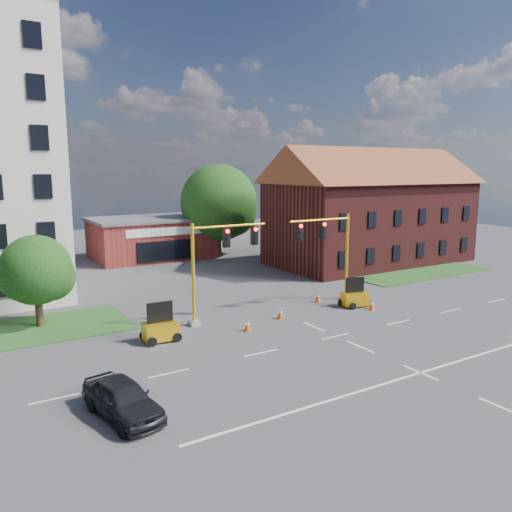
% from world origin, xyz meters
% --- Properties ---
extents(ground, '(120.00, 120.00, 0.00)m').
position_xyz_m(ground, '(0.00, 0.00, 0.00)').
color(ground, '#48484B').
rests_on(ground, ground).
extents(grass_verge_ne, '(14.00, 4.00, 0.08)m').
position_xyz_m(grass_verge_ne, '(18.00, 9.00, 0.04)').
color(grass_verge_ne, '#21491B').
rests_on(grass_verge_ne, ground).
extents(lane_markings, '(60.00, 36.00, 0.01)m').
position_xyz_m(lane_markings, '(0.00, -3.00, 0.01)').
color(lane_markings, white).
rests_on(lane_markings, ground).
extents(brick_shop, '(12.40, 8.40, 4.30)m').
position_xyz_m(brick_shop, '(0.00, 29.98, 2.16)').
color(brick_shop, maroon).
rests_on(brick_shop, ground).
extents(townhouse_row, '(21.00, 11.00, 11.50)m').
position_xyz_m(townhouse_row, '(18.00, 16.00, 5.93)').
color(townhouse_row, '#511A18').
rests_on(townhouse_row, ground).
extents(tree_large, '(8.60, 8.19, 9.89)m').
position_xyz_m(tree_large, '(6.92, 27.08, 5.56)').
color(tree_large, '#392714').
rests_on(tree_large, ground).
extents(tree_nw_front, '(4.34, 4.13, 5.55)m').
position_xyz_m(tree_nw_front, '(-13.79, 10.58, 3.32)').
color(tree_nw_front, '#392714').
rests_on(tree_nw_front, ground).
extents(signal_mast_west, '(5.30, 0.60, 6.20)m').
position_xyz_m(signal_mast_west, '(-4.36, 6.00, 3.92)').
color(signal_mast_west, gray).
rests_on(signal_mast_west, ground).
extents(signal_mast_east, '(5.30, 0.60, 6.20)m').
position_xyz_m(signal_mast_east, '(4.36, 6.00, 3.92)').
color(signal_mast_east, gray).
rests_on(signal_mast_east, ground).
extents(trailer_west, '(1.91, 1.33, 2.09)m').
position_xyz_m(trailer_west, '(-8.72, 4.45, 0.65)').
color(trailer_west, yellow).
rests_on(trailer_west, ground).
extents(trailer_east, '(1.96, 1.57, 1.94)m').
position_xyz_m(trailer_east, '(5.20, 4.20, 0.61)').
color(trailer_east, yellow).
rests_on(trailer_east, ground).
extents(cone_a, '(0.40, 0.40, 0.70)m').
position_xyz_m(cone_a, '(-3.81, 3.38, 0.34)').
color(cone_a, '#FF5E0D').
rests_on(cone_a, ground).
extents(cone_b, '(0.40, 0.40, 0.70)m').
position_xyz_m(cone_b, '(-0.77, 4.44, 0.34)').
color(cone_b, '#FF5E0D').
rests_on(cone_b, ground).
extents(cone_c, '(0.40, 0.40, 0.70)m').
position_xyz_m(cone_c, '(5.59, 2.92, 0.34)').
color(cone_c, '#FF5E0D').
rests_on(cone_c, ground).
extents(cone_d, '(0.40, 0.40, 0.70)m').
position_xyz_m(cone_d, '(3.78, 6.44, 0.34)').
color(cone_d, '#FF5E0D').
rests_on(cone_d, ground).
extents(pickup_white, '(6.28, 4.08, 1.61)m').
position_xyz_m(pickup_white, '(13.45, 15.02, 0.80)').
color(pickup_white, silver).
rests_on(pickup_white, ground).
extents(sedan_dark, '(2.47, 4.52, 1.46)m').
position_xyz_m(sedan_dark, '(-13.00, -2.92, 0.73)').
color(sedan_dark, black).
rests_on(sedan_dark, ground).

